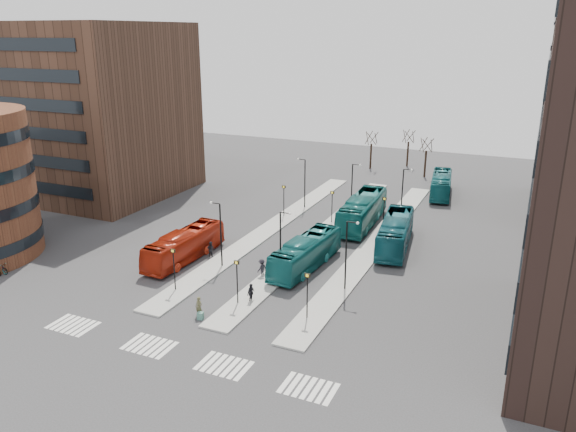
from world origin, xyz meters
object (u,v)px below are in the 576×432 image
at_px(commuter_a, 211,249).
at_px(bicycle_far, 0,268).
at_px(traveller, 199,307).
at_px(red_bus, 184,246).
at_px(teal_bus_a, 306,253).
at_px(commuter_b, 251,293).
at_px(suitcase, 200,316).
at_px(teal_bus_d, 441,185).
at_px(teal_bus_b, 362,211).
at_px(commuter_c, 262,268).
at_px(teal_bus_c, 395,232).

height_order(commuter_a, bicycle_far, commuter_a).
height_order(traveller, bicycle_far, traveller).
xyz_separation_m(red_bus, bicycle_far, (-13.45, -9.55, -0.95)).
height_order(red_bus, teal_bus_a, teal_bus_a).
bearing_deg(commuter_b, traveller, 151.15).
xyz_separation_m(suitcase, teal_bus_d, (10.72, 42.24, 1.17)).
height_order(red_bus, commuter_b, red_bus).
bearing_deg(teal_bus_b, teal_bus_a, -97.38).
xyz_separation_m(commuter_a, commuter_b, (8.12, -7.04, 0.04)).
bearing_deg(bicycle_far, teal_bus_d, -36.49).
height_order(red_bus, commuter_c, red_bus).
height_order(teal_bus_b, commuter_b, teal_bus_b).
relative_size(red_bus, teal_bus_d, 1.00).
bearing_deg(commuter_c, bicycle_far, -52.42).
distance_m(teal_bus_b, teal_bus_d, 17.19).
relative_size(teal_bus_b, teal_bus_d, 1.18).
height_order(teal_bus_d, commuter_a, teal_bus_d).
xyz_separation_m(suitcase, traveller, (-0.32, 0.34, 0.53)).
xyz_separation_m(traveller, commuter_b, (2.54, 3.72, 0.00)).
xyz_separation_m(red_bus, traveller, (7.42, -9.05, -0.64)).
height_order(suitcase, teal_bus_b, teal_bus_b).
height_order(teal_bus_b, bicycle_far, teal_bus_b).
xyz_separation_m(teal_bus_a, teal_bus_b, (1.18, 13.76, 0.23)).
bearing_deg(bicycle_far, suitcase, -89.09).
relative_size(teal_bus_b, teal_bus_c, 1.08).
xyz_separation_m(commuter_c, bicycle_far, (-21.92, -9.12, -0.32)).
relative_size(commuter_a, bicycle_far, 0.82).
relative_size(traveller, commuter_b, 1.00).
distance_m(teal_bus_d, traveller, 43.34).
height_order(suitcase, red_bus, red_bus).
xyz_separation_m(teal_bus_b, teal_bus_d, (6.00, 16.10, -0.26)).
bearing_deg(commuter_b, teal_bus_d, -7.13).
xyz_separation_m(teal_bus_b, commuter_a, (-10.63, -15.04, -0.94)).
distance_m(teal_bus_c, commuter_a, 18.54).
bearing_deg(suitcase, teal_bus_b, 68.97).
height_order(red_bus, teal_bus_c, teal_bus_c).
bearing_deg(teal_bus_a, commuter_b, -94.84).
relative_size(teal_bus_b, traveller, 7.55).
relative_size(teal_bus_a, teal_bus_b, 0.87).
relative_size(teal_bus_c, bicycle_far, 5.98).
distance_m(suitcase, commuter_c, 9.01).
distance_m(commuter_a, bicycle_far, 18.99).
distance_m(traveller, commuter_a, 12.12).
relative_size(red_bus, commuter_c, 6.34).
distance_m(red_bus, commuter_c, 8.50).
distance_m(commuter_a, commuter_c, 6.97).
relative_size(commuter_a, commuter_c, 0.95).
height_order(suitcase, traveller, traveller).
relative_size(teal_bus_a, commuter_b, 6.52).
height_order(teal_bus_c, commuter_b, teal_bus_c).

